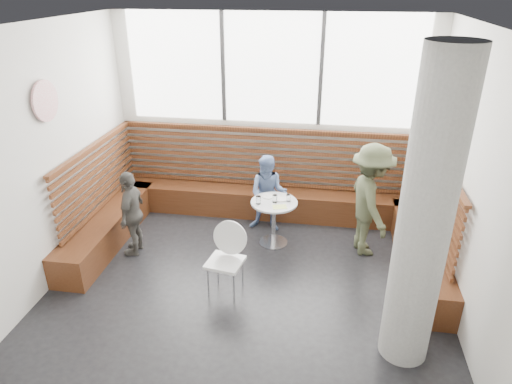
% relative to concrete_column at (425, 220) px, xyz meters
% --- Properties ---
extents(room, '(5.00, 5.00, 3.20)m').
position_rel_concrete_column_xyz_m(room, '(-1.85, 0.60, 0.00)').
color(room, silver).
rests_on(room, ground).
extents(booth, '(5.00, 2.50, 1.44)m').
position_rel_concrete_column_xyz_m(booth, '(-1.85, 2.37, -1.19)').
color(booth, '#462311').
rests_on(booth, ground).
extents(concrete_column, '(0.50, 0.50, 3.20)m').
position_rel_concrete_column_xyz_m(concrete_column, '(0.00, 0.00, 0.00)').
color(concrete_column, gray).
rests_on(concrete_column, ground).
extents(wall_art, '(0.03, 0.50, 0.50)m').
position_rel_concrete_column_xyz_m(wall_art, '(-4.31, 1.00, 0.70)').
color(wall_art, white).
rests_on(wall_art, room).
extents(cafe_table, '(0.68, 0.68, 0.70)m').
position_rel_concrete_column_xyz_m(cafe_table, '(-1.64, 1.95, -1.10)').
color(cafe_table, silver).
rests_on(cafe_table, ground).
extents(cafe_chair, '(0.44, 0.43, 0.93)m').
position_rel_concrete_column_xyz_m(cafe_chair, '(-2.09, 0.75, -1.06)').
color(cafe_chair, white).
rests_on(cafe_chair, ground).
extents(adult_man, '(0.85, 1.18, 1.64)m').
position_rel_concrete_column_xyz_m(adult_man, '(-0.29, 1.96, -0.78)').
color(adult_man, '#464D33').
rests_on(adult_man, ground).
extents(child_back, '(0.62, 0.49, 1.23)m').
position_rel_concrete_column_xyz_m(child_back, '(-1.78, 2.37, -0.99)').
color(child_back, '#6A85B9').
rests_on(child_back, ground).
extents(child_left, '(0.35, 0.75, 1.26)m').
position_rel_concrete_column_xyz_m(child_left, '(-3.59, 1.41, -0.97)').
color(child_left, '#54524C').
rests_on(child_left, ground).
extents(plate_near, '(0.19, 0.19, 0.01)m').
position_rel_concrete_column_xyz_m(plate_near, '(-1.75, 2.09, -0.89)').
color(plate_near, white).
rests_on(plate_near, cafe_table).
extents(plate_far, '(0.21, 0.21, 0.01)m').
position_rel_concrete_column_xyz_m(plate_far, '(-1.56, 2.05, -0.89)').
color(plate_far, white).
rests_on(plate_far, cafe_table).
extents(glass_left, '(0.07, 0.07, 0.12)m').
position_rel_concrete_column_xyz_m(glass_left, '(-1.86, 1.85, -0.84)').
color(glass_left, white).
rests_on(glass_left, cafe_table).
extents(glass_mid, '(0.07, 0.07, 0.11)m').
position_rel_concrete_column_xyz_m(glass_mid, '(-1.63, 1.93, -0.84)').
color(glass_mid, white).
rests_on(glass_mid, cafe_table).
extents(glass_right, '(0.07, 0.07, 0.10)m').
position_rel_concrete_column_xyz_m(glass_right, '(-1.44, 2.00, -0.85)').
color(glass_right, white).
rests_on(glass_right, cafe_table).
extents(menu_card, '(0.23, 0.19, 0.00)m').
position_rel_concrete_column_xyz_m(menu_card, '(-1.54, 1.79, -0.90)').
color(menu_card, '#A5C64C').
rests_on(menu_card, cafe_table).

